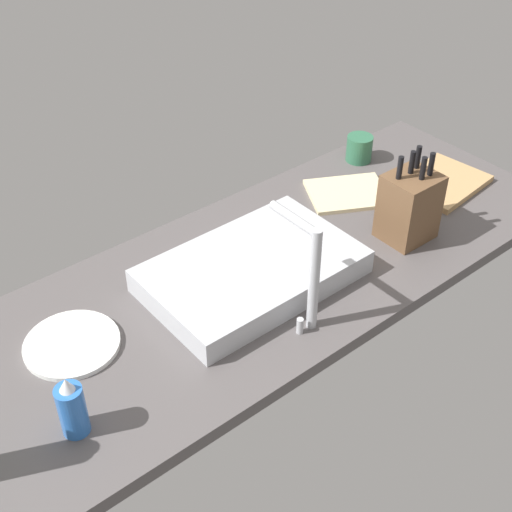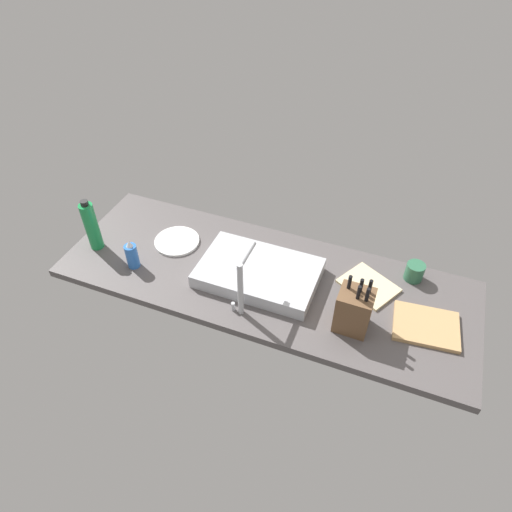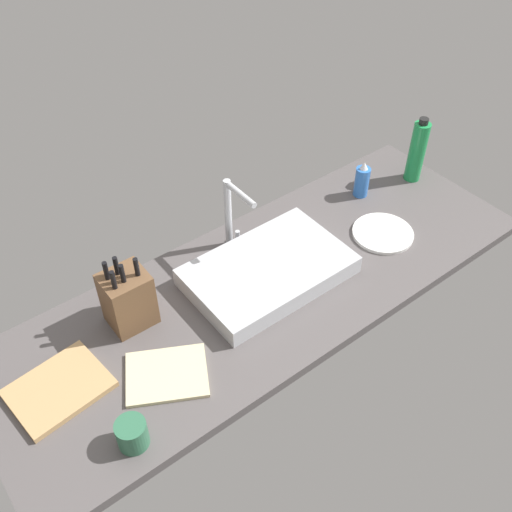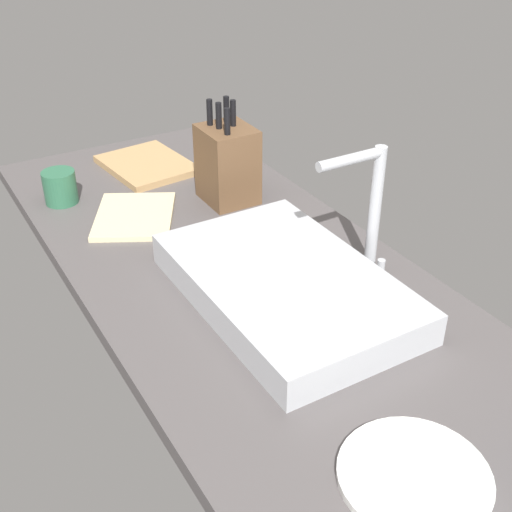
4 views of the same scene
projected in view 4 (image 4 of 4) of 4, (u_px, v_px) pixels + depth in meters
countertop_slab at (272, 305)px, 127.91cm from camera, size 180.43×63.58×3.50cm
sink_basin at (286, 286)px, 124.63cm from camera, size 50.74×32.15×6.33cm
faucet at (369, 201)px, 126.34cm from camera, size 5.50×15.28×26.68cm
knife_block at (227, 164)px, 157.84cm from camera, size 13.09×11.70×24.47cm
cutting_board at (147, 165)px, 178.25cm from camera, size 26.89×22.17×1.80cm
dinner_plate at (414, 476)px, 89.88cm from camera, size 21.09×21.09×1.20cm
dish_towel at (135, 216)px, 153.94cm from camera, size 27.72×25.84×1.20cm
coffee_mug at (60, 187)px, 159.31cm from camera, size 7.93×7.93×8.01cm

